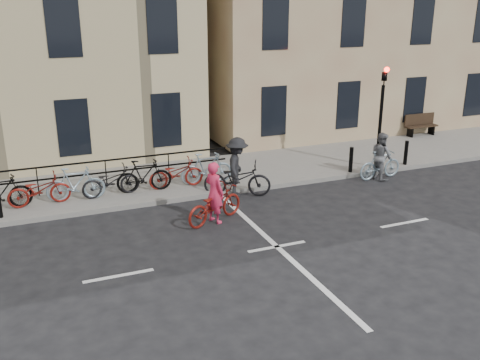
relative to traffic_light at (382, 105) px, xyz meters
name	(u,v)px	position (x,y,z in m)	size (l,w,h in m)	color
ground	(277,247)	(-6.20, -4.34, -2.45)	(120.00, 120.00, 0.00)	black
sidewalk	(85,191)	(-10.20, 1.66, -2.38)	(46.00, 4.00, 0.15)	slate
traffic_light	(382,105)	(0.00, 0.00, 0.00)	(0.18, 0.30, 3.90)	black
bollard_east	(351,160)	(-1.20, -0.09, -1.85)	(0.14, 0.14, 0.90)	black
bollard_west	(406,153)	(1.20, -0.09, -1.85)	(0.14, 0.14, 0.90)	black
bench	(420,124)	(4.80, 3.39, -1.78)	(1.60, 0.41, 0.97)	black
parked_bikes	(92,182)	(-10.07, 0.70, -1.81)	(9.35, 1.23, 1.05)	black
cyclist_pink	(215,201)	(-7.10, -2.19, -1.84)	(2.08, 1.44, 1.76)	maroon
cyclist_grey	(381,160)	(-0.43, -0.76, -1.78)	(1.74, 0.84, 1.66)	#88A2B2
cyclist_dark	(237,173)	(-5.70, -0.44, -1.70)	(2.25, 1.61, 1.91)	black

